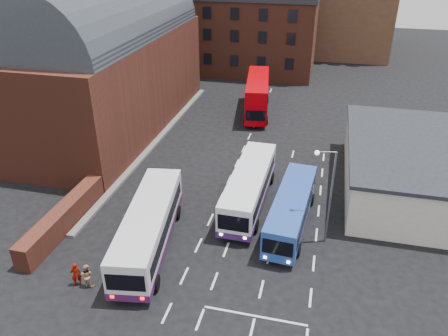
% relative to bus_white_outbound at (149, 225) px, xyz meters
% --- Properties ---
extents(ground, '(180.00, 180.00, 0.00)m').
position_rel_bus_white_outbound_xyz_m(ground, '(3.20, -1.46, -1.84)').
color(ground, black).
extents(railway_station, '(12.00, 28.00, 16.00)m').
position_rel_bus_white_outbound_xyz_m(railway_station, '(-12.30, 19.54, 5.79)').
color(railway_station, '#602B1E').
rests_on(railway_station, ground).
extents(forecourt_wall, '(1.20, 10.00, 1.80)m').
position_rel_bus_white_outbound_xyz_m(forecourt_wall, '(-7.00, 0.54, -0.94)').
color(forecourt_wall, '#602B1E').
rests_on(forecourt_wall, ground).
extents(cream_building, '(10.40, 16.40, 4.25)m').
position_rel_bus_white_outbound_xyz_m(cream_building, '(18.20, 12.54, 0.32)').
color(cream_building, beige).
rests_on(cream_building, ground).
extents(brick_terrace, '(22.00, 10.00, 11.00)m').
position_rel_bus_white_outbound_xyz_m(brick_terrace, '(-2.80, 44.54, 3.66)').
color(brick_terrace, brown).
rests_on(brick_terrace, ground).
extents(castle_keep, '(22.00, 22.00, 12.00)m').
position_rel_bus_white_outbound_xyz_m(castle_keep, '(9.20, 64.54, 4.16)').
color(castle_keep, brown).
rests_on(castle_keep, ground).
extents(bus_white_outbound, '(4.39, 11.69, 3.12)m').
position_rel_bus_white_outbound_xyz_m(bus_white_outbound, '(0.00, 0.00, 0.00)').
color(bus_white_outbound, silver).
rests_on(bus_white_outbound, ground).
extents(bus_white_inbound, '(2.89, 11.01, 2.99)m').
position_rel_bus_white_outbound_xyz_m(bus_white_inbound, '(5.63, 6.97, -0.07)').
color(bus_white_inbound, white).
rests_on(bus_white_inbound, ground).
extents(bus_blue, '(3.08, 10.09, 2.71)m').
position_rel_bus_white_outbound_xyz_m(bus_blue, '(9.20, 4.78, -0.24)').
color(bus_blue, '#2547A1').
rests_on(bus_blue, ground).
extents(bus_red_double, '(3.96, 11.11, 4.35)m').
position_rel_bus_white_outbound_xyz_m(bus_red_double, '(2.77, 27.18, 0.47)').
color(bus_red_double, '#BD0007').
rests_on(bus_red_double, ground).
extents(street_lamp, '(1.44, 0.51, 7.19)m').
position_rel_bus_white_outbound_xyz_m(street_lamp, '(11.55, 3.47, 2.50)').
color(street_lamp, slate).
rests_on(street_lamp, ground).
extents(pedestrian_red, '(0.72, 0.70, 1.67)m').
position_rel_bus_white_outbound_xyz_m(pedestrian_red, '(-3.03, -4.55, -1.00)').
color(pedestrian_red, '#7D0B02').
rests_on(pedestrian_red, ground).
extents(pedestrian_beige, '(0.80, 0.63, 1.62)m').
position_rel_bus_white_outbound_xyz_m(pedestrian_beige, '(-2.31, -4.47, -1.03)').
color(pedestrian_beige, tan).
rests_on(pedestrian_beige, ground).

